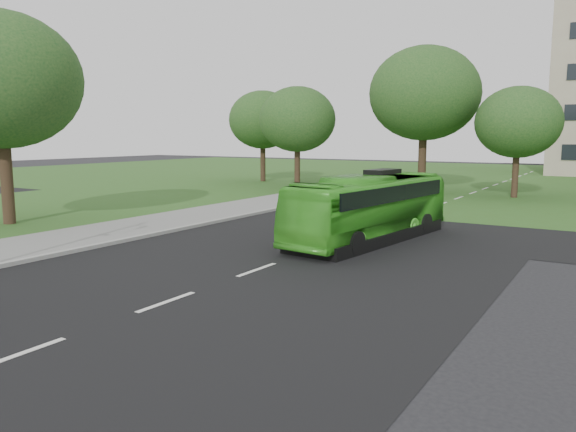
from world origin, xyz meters
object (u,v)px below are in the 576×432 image
object	(u,v)px
tree_park_a	(297,119)
tree_park_f	(263,120)
tree_side_near	(0,80)
tree_park_b	(424,94)
bus	(370,208)
tree_park_c	(518,122)

from	to	relation	value
tree_park_a	tree_park_f	size ratio (longest dim) A/B	0.97
tree_park_f	tree_side_near	xyz separation A→B (m)	(3.79, -27.24, 1.07)
tree_park_b	tree_park_f	bearing A→B (deg)	175.76
tree_side_near	tree_park_b	bearing A→B (deg)	66.23
tree_side_near	bus	bearing A→B (deg)	16.81
tree_park_b	tree_side_near	bearing A→B (deg)	-113.77
tree_park_f	tree_park_a	bearing A→B (deg)	-34.99
tree_park_b	bus	distance (m)	22.52
tree_park_b	tree_park_a	bearing A→B (deg)	-160.63
tree_park_f	bus	size ratio (longest dim) A/B	0.88
bus	tree_park_c	bearing A→B (deg)	90.94
tree_park_a	tree_side_near	world-z (taller)	tree_side_near
tree_park_b	tree_park_f	distance (m)	15.42
tree_park_a	tree_park_b	distance (m)	9.82
tree_park_c	bus	bearing A→B (deg)	-96.15
tree_park_a	tree_park_b	size ratio (longest dim) A/B	0.74
tree_park_c	bus	xyz separation A→B (m)	(-2.12, -19.71, -3.73)
tree_park_c	tree_side_near	distance (m)	30.80
tree_park_c	tree_park_f	size ratio (longest dim) A/B	0.90
tree_park_a	tree_park_b	xyz separation A→B (m)	(9.10, 3.20, 1.84)
tree_park_a	tree_park_c	bearing A→B (deg)	6.14
tree_park_b	tree_side_near	size ratio (longest dim) A/B	1.10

